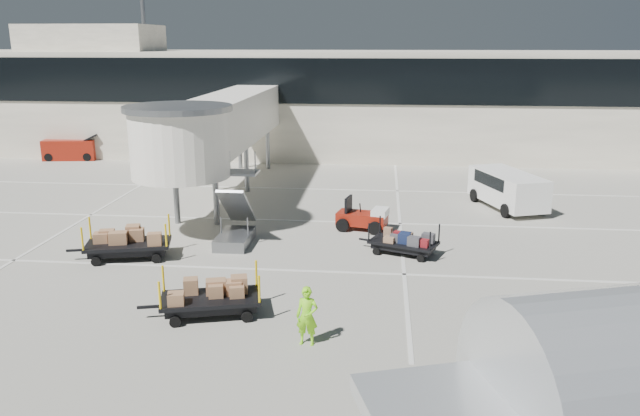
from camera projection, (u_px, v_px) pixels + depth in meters
The scene contains 11 objects.
ground at pixel (241, 288), 22.82m from camera, with size 140.00×140.00×0.00m, color #B1AE9F.
lane_markings at pixel (269, 218), 31.85m from camera, with size 40.00×30.00×0.02m.
terminal at pixel (317, 100), 50.56m from camera, with size 64.00×12.11×15.20m.
jet_bridge at pixel (217, 126), 33.88m from camera, with size 5.70×20.40×6.03m.
baggage_tug at pixel (363, 218), 29.81m from camera, with size 2.58×1.95×1.56m.
suitcase_cart at pixel (402, 243), 26.39m from camera, with size 3.46×2.31×1.35m.
box_cart_near at pixel (213, 298), 20.46m from camera, with size 4.06×2.40×1.56m.
box_cart_far at pixel (129, 244), 25.87m from camera, with size 4.26×2.48×1.64m.
ground_worker at pixel (307, 316), 18.40m from camera, with size 0.66×0.43×1.81m, color #7BDE17.
minivan at pixel (506, 187), 33.63m from camera, with size 3.66×5.52×1.94m.
belt_loader at pixel (71, 149), 47.49m from camera, with size 4.34×2.18×2.01m.
Camera 1 is at (5.02, -20.88, 8.76)m, focal length 35.00 mm.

